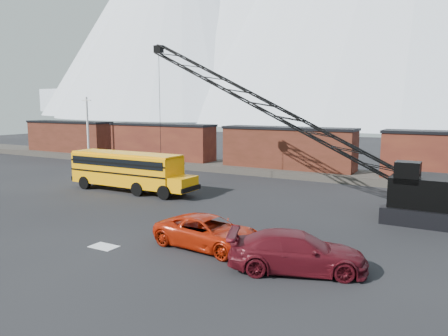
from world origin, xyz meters
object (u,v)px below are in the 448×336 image
object	(u,v)px
maroon_suv	(297,252)
school_bus	(129,170)
crawler_crane	(287,117)
red_pickup	(209,232)

from	to	relation	value
maroon_suv	school_bus	bearing A→B (deg)	40.33
crawler_crane	red_pickup	bearing A→B (deg)	-87.65
red_pickup	maroon_suv	bearing A→B (deg)	-93.45
red_pickup	school_bus	bearing A→B (deg)	61.25
maroon_suv	red_pickup	bearing A→B (deg)	59.73
school_bus	red_pickup	size ratio (longest dim) A/B	2.04
red_pickup	crawler_crane	distance (m)	12.50
maroon_suv	crawler_crane	xyz separation A→B (m)	(-5.36, 12.02, 5.34)
school_bus	red_pickup	bearing A→B (deg)	-34.02
red_pickup	crawler_crane	xyz separation A→B (m)	(-0.46, 11.27, 5.40)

